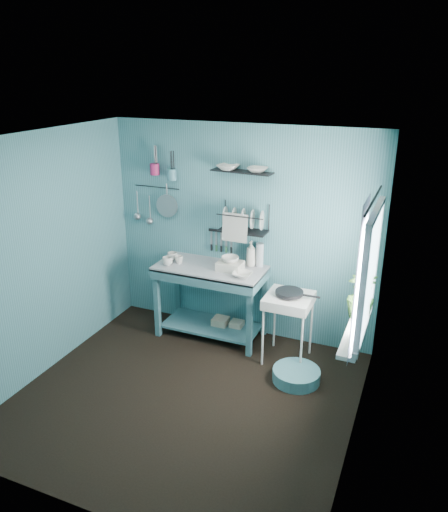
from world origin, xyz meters
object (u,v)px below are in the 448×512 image
at_px(mug_left, 167,261).
at_px(wash_tub, 230,266).
at_px(utensil_cup_magenta, 155,169).
at_px(colander, 167,206).
at_px(mug_mid, 179,260).
at_px(storage_tin_large, 221,326).
at_px(dish_rack, 243,218).
at_px(mug_right, 172,256).
at_px(floor_basin, 296,375).
at_px(frying_pan, 289,292).
at_px(hotplate_stand, 288,328).
at_px(work_counter, 211,301).
at_px(utensil_cup_teal, 172,174).
at_px(water_bottle, 260,255).
at_px(soap_bottle, 251,253).
at_px(potted_plant, 361,295).
at_px(storage_tin_small, 237,329).

height_order(mug_left, wash_tub, wash_tub).
relative_size(utensil_cup_magenta, colander, 0.46).
relative_size(mug_mid, storage_tin_large, 0.45).
bearing_deg(utensil_cup_magenta, dish_rack, -2.51).
relative_size(mug_mid, colander, 0.36).
distance_m(mug_left, mug_right, 0.16).
height_order(mug_left, floor_basin, mug_left).
relative_size(frying_pan, utensil_cup_magenta, 2.31).
height_order(hotplate_stand, frying_pan, frying_pan).
distance_m(work_counter, mug_mid, 0.63).
bearing_deg(utensil_cup_teal, work_counter, -19.44).
xyz_separation_m(utensil_cup_magenta, utensil_cup_teal, (0.23, 0.00, -0.04)).
xyz_separation_m(wash_tub, dish_rack, (0.09, 0.17, 0.53)).
bearing_deg(utensil_cup_teal, hotplate_stand, -13.50).
bearing_deg(colander, mug_right, -52.82).
height_order(work_counter, mug_right, mug_right).
distance_m(water_bottle, floor_basin, 1.41).
height_order(mug_mid, hotplate_stand, mug_mid).
bearing_deg(floor_basin, dish_rack, 141.48).
bearing_deg(work_counter, mug_mid, 179.34).
bearing_deg(wash_tub, colander, 164.65).
relative_size(soap_bottle, colander, 1.07).
relative_size(wash_tub, utensil_cup_teal, 2.15).
bearing_deg(work_counter, utensil_cup_magenta, 156.12).
distance_m(mug_left, utensil_cup_magenta, 1.10).
relative_size(mug_right, hotplate_stand, 0.16).
height_order(work_counter, colander, colander).
bearing_deg(mug_right, hotplate_stand, -6.60).
xyz_separation_m(dish_rack, potted_plant, (1.42, -0.63, -0.41)).
bearing_deg(work_counter, mug_right, 170.37).
xyz_separation_m(mug_left, dish_rack, (0.82, 0.31, 0.53)).
distance_m(dish_rack, storage_tin_small, 1.38).
distance_m(mug_left, potted_plant, 2.27).
bearing_deg(dish_rack, mug_left, -159.98).
distance_m(storage_tin_large, floor_basin, 1.25).
xyz_separation_m(water_bottle, frying_pan, (0.47, -0.39, -0.22)).
bearing_deg(wash_tub, utensil_cup_teal, 164.85).
distance_m(mug_right, hotplate_stand, 1.60).
bearing_deg(soap_bottle, wash_tub, -127.69).
relative_size(mug_left, dish_rack, 0.22).
height_order(colander, storage_tin_large, colander).
bearing_deg(mug_mid, work_counter, 8.97).
bearing_deg(dish_rack, hotplate_stand, -27.56).
xyz_separation_m(dish_rack, colander, (-1.01, 0.08, 0.02)).
bearing_deg(potted_plant, water_bottle, 150.56).
distance_m(water_bottle, dish_rack, 0.48).
height_order(frying_pan, storage_tin_small, frying_pan).
distance_m(water_bottle, utensil_cup_magenta, 1.60).
bearing_deg(mug_mid, utensil_cup_magenta, 148.15).
relative_size(wash_tub, frying_pan, 0.93).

